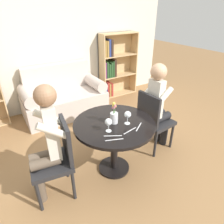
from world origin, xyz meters
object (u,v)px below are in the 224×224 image
(wine_glass_left, at_px, (109,122))
(couch, at_px, (64,98))
(bookshelf_right, at_px, (113,66))
(chair_left, at_px, (57,157))
(chair_right, at_px, (153,119))
(person_left, at_px, (46,143))
(wine_glass_right, at_px, (128,115))
(person_right, at_px, (158,105))
(flower_vase, at_px, (114,116))

(wine_glass_left, bearing_deg, couch, 85.75)
(bookshelf_right, bearing_deg, wine_glass_left, -123.38)
(chair_left, xyz_separation_m, wine_glass_left, (0.56, -0.14, 0.32))
(bookshelf_right, xyz_separation_m, wine_glass_left, (-1.46, -2.21, 0.13))
(chair_right, height_order, person_left, person_left)
(couch, distance_m, wine_glass_right, 1.99)
(chair_right, relative_size, wine_glass_left, 5.83)
(person_right, distance_m, wine_glass_left, 0.96)
(wine_glass_right, height_order, flower_vase, flower_vase)
(person_left, relative_size, wine_glass_right, 8.22)
(chair_left, bearing_deg, person_left, -95.73)
(person_left, xyz_separation_m, wine_glass_left, (0.64, -0.16, 0.12))
(couch, distance_m, person_left, 1.98)
(couch, height_order, chair_left, couch)
(person_left, xyz_separation_m, wine_glass_right, (0.90, -0.14, 0.12))
(chair_right, bearing_deg, wine_glass_left, 97.88)
(couch, xyz_separation_m, wine_glass_left, (-0.14, -1.94, 0.50))
(person_left, bearing_deg, chair_right, 99.54)
(chair_left, height_order, wine_glass_left, chair_left)
(person_left, bearing_deg, person_right, 99.94)
(wine_glass_left, bearing_deg, person_left, 165.89)
(chair_right, distance_m, wine_glass_left, 0.92)
(bookshelf_right, height_order, wine_glass_right, bookshelf_right)
(chair_left, bearing_deg, flower_vase, 96.30)
(wine_glass_left, distance_m, wine_glass_right, 0.26)
(flower_vase, bearing_deg, wine_glass_left, -140.26)
(chair_left, xyz_separation_m, flower_vase, (0.70, -0.02, 0.31))
(bookshelf_right, xyz_separation_m, person_right, (-0.53, -2.00, 0.01))
(couch, distance_m, bookshelf_right, 1.39)
(couch, bearing_deg, chair_left, -111.26)
(bookshelf_right, xyz_separation_m, wine_glass_right, (-1.19, -2.19, 0.14))
(chair_right, height_order, wine_glass_left, chair_right)
(couch, relative_size, chair_left, 1.69)
(wine_glass_right, bearing_deg, couch, 93.57)
(chair_left, distance_m, chair_right, 1.40)
(person_left, bearing_deg, wine_glass_right, 89.34)
(couch, height_order, person_right, person_right)
(couch, relative_size, chair_right, 1.69)
(bookshelf_right, bearing_deg, chair_left, -134.19)
(chair_left, distance_m, flower_vase, 0.76)
(bookshelf_right, height_order, chair_right, bookshelf_right)
(person_right, bearing_deg, wine_glass_left, 97.48)
(chair_right, relative_size, person_left, 0.69)
(bookshelf_right, bearing_deg, wine_glass_right, -118.55)
(person_right, relative_size, wine_glass_right, 8.07)
(person_right, height_order, wine_glass_right, person_right)
(wine_glass_right, bearing_deg, flower_vase, 141.93)
(person_left, relative_size, person_right, 1.02)
(wine_glass_left, bearing_deg, chair_right, 12.95)
(couch, distance_m, wine_glass_left, 2.01)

